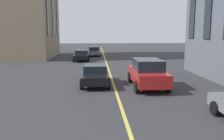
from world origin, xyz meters
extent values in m
cube|color=#D8C64C|center=(20.00, 0.00, 0.00)|extent=(80.00, 0.16, 0.01)
cube|color=slate|center=(36.50, 1.53, 0.57)|extent=(3.90, 1.75, 0.55)
cube|color=#19232D|center=(36.70, 1.53, 1.12)|extent=(1.64, 1.54, 0.55)
cylinder|color=black|center=(35.21, 0.69, 0.30)|extent=(0.60, 0.21, 0.60)
cylinder|color=black|center=(35.21, 2.37, 0.30)|extent=(0.60, 0.21, 0.60)
cylinder|color=black|center=(37.79, 0.69, 0.30)|extent=(0.60, 0.21, 0.60)
cylinder|color=black|center=(37.79, 2.37, 0.30)|extent=(0.60, 0.21, 0.60)
cube|color=black|center=(30.36, 3.12, 0.59)|extent=(4.40, 1.80, 0.55)
cube|color=#19232D|center=(30.58, 3.12, 1.12)|extent=(1.85, 1.58, 0.50)
cylinder|color=black|center=(28.90, 2.25, 0.32)|extent=(0.64, 0.22, 0.64)
cylinder|color=black|center=(28.90, 3.98, 0.32)|extent=(0.64, 0.22, 0.64)
cylinder|color=black|center=(31.81, 2.25, 0.32)|extent=(0.64, 0.22, 0.64)
cylinder|color=black|center=(31.81, 3.98, 0.32)|extent=(0.64, 0.22, 0.64)
cylinder|color=black|center=(9.37, -4.04, 0.32)|extent=(0.64, 0.22, 0.64)
cube|color=black|center=(16.06, 1.28, 0.59)|extent=(4.40, 1.80, 0.55)
cube|color=#19232D|center=(16.28, 1.28, 1.12)|extent=(1.85, 1.58, 0.50)
cylinder|color=black|center=(14.61, 0.42, 0.32)|extent=(0.64, 0.22, 0.64)
cylinder|color=black|center=(14.61, 2.15, 0.32)|extent=(0.64, 0.22, 0.64)
cylinder|color=black|center=(17.52, 0.42, 0.32)|extent=(0.64, 0.22, 0.64)
cylinder|color=black|center=(17.52, 2.15, 0.32)|extent=(0.64, 0.22, 0.64)
cube|color=#B21E1E|center=(14.97, -2.19, 0.78)|extent=(4.70, 1.95, 0.80)
cube|color=#19232D|center=(14.97, -2.19, 1.53)|extent=(2.59, 1.72, 0.70)
cylinder|color=black|center=(16.52, -1.25, 0.38)|extent=(0.76, 0.27, 0.76)
cylinder|color=black|center=(16.52, -3.13, 0.38)|extent=(0.76, 0.27, 0.76)
cylinder|color=black|center=(13.42, -1.25, 0.38)|extent=(0.76, 0.27, 0.76)
cylinder|color=black|center=(13.42, -3.13, 0.38)|extent=(0.76, 0.27, 0.76)
camera|label=1|loc=(-0.34, 1.19, 3.64)|focal=37.94mm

